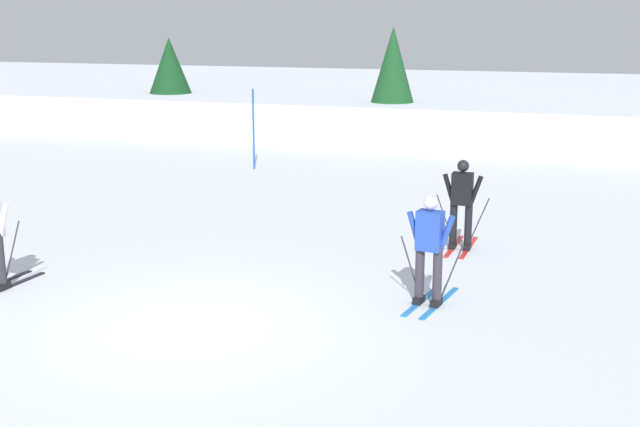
% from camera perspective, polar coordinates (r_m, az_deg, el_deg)
% --- Properties ---
extents(ground_plane, '(120.00, 120.00, 0.00)m').
position_cam_1_polar(ground_plane, '(11.80, -8.94, -7.79)').
color(ground_plane, silver).
extents(far_snow_ridge, '(80.00, 7.54, 1.35)m').
position_cam_1_polar(far_snow_ridge, '(30.81, 8.70, 6.61)').
color(far_snow_ridge, silver).
rests_on(far_snow_ridge, ground).
extents(skier_black, '(1.00, 1.61, 1.71)m').
position_cam_1_polar(skier_black, '(15.45, 9.84, 0.80)').
color(skier_black, red).
rests_on(skier_black, ground).
extents(skier_blue, '(0.99, 1.64, 1.71)m').
position_cam_1_polar(skier_blue, '(12.34, 7.64, -2.32)').
color(skier_blue, '#237AC6').
rests_on(skier_blue, ground).
extents(trail_marker_pole, '(0.05, 0.05, 2.31)m').
position_cam_1_polar(trail_marker_pole, '(23.61, -4.65, 5.86)').
color(trail_marker_pole, '#1E56AD').
rests_on(trail_marker_pole, ground).
extents(conifer_far_left, '(1.79, 1.79, 4.00)m').
position_cam_1_polar(conifer_far_left, '(29.41, 5.08, 9.84)').
color(conifer_far_left, '#513823').
rests_on(conifer_far_left, ground).
extents(conifer_far_right, '(2.02, 2.02, 3.53)m').
position_cam_1_polar(conifer_far_right, '(33.47, -10.41, 9.70)').
color(conifer_far_right, '#513823').
rests_on(conifer_far_right, ground).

